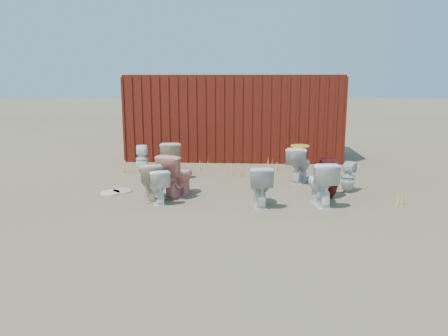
# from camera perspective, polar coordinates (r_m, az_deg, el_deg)

# --- Properties ---
(ground) EXTENTS (100.00, 100.00, 0.00)m
(ground) POSITION_cam_1_polar(r_m,az_deg,el_deg) (8.15, -0.28, -4.62)
(ground) COLOR brown
(ground) RESTS_ON ground
(shipping_container) EXTENTS (6.00, 2.40, 2.40)m
(shipping_container) POSITION_cam_1_polar(r_m,az_deg,el_deg) (13.07, 1.36, 6.76)
(shipping_container) COLOR #53110D
(shipping_container) RESTS_ON ground
(toilet_front_a) EXTENTS (0.59, 0.74, 0.66)m
(toilet_front_a) POSITION_cam_1_polar(r_m,az_deg,el_deg) (8.18, -8.66, -2.32)
(toilet_front_a) COLOR white
(toilet_front_a) RESTS_ON ground
(toilet_front_pink) EXTENTS (0.75, 0.96, 0.86)m
(toilet_front_pink) POSITION_cam_1_polar(r_m,az_deg,el_deg) (8.62, -6.13, -0.87)
(toilet_front_pink) COLOR pink
(toilet_front_pink) RESTS_ON ground
(toilet_front_c) EXTENTS (0.48, 0.77, 0.76)m
(toilet_front_c) POSITION_cam_1_polar(r_m,az_deg,el_deg) (7.93, 4.76, -2.28)
(toilet_front_c) COLOR silver
(toilet_front_c) RESTS_ON ground
(toilet_front_maroon) EXTENTS (0.39, 0.40, 0.76)m
(toilet_front_maroon) POSITION_cam_1_polar(r_m,az_deg,el_deg) (8.67, 13.62, -1.37)
(toilet_front_maroon) COLOR #550E12
(toilet_front_maroon) RESTS_ON ground
(toilet_front_e) EXTENTS (0.57, 0.87, 0.82)m
(toilet_front_e) POSITION_cam_1_polar(r_m,az_deg,el_deg) (8.14, 12.52, -1.93)
(toilet_front_e) COLOR white
(toilet_front_e) RESTS_ON ground
(toilet_back_a) EXTENTS (0.37, 0.37, 0.68)m
(toilet_back_a) POSITION_cam_1_polar(r_m,az_deg,el_deg) (10.93, -10.66, 1.13)
(toilet_back_a) COLOR white
(toilet_back_a) RESTS_ON ground
(toilet_back_beige_left) EXTENTS (0.61, 0.81, 0.73)m
(toilet_back_beige_left) POSITION_cam_1_polar(r_m,az_deg,el_deg) (8.44, -9.62, -1.67)
(toilet_back_beige_left) COLOR beige
(toilet_back_beige_left) RESTS_ON ground
(toilet_back_beige_right) EXTENTS (0.59, 0.90, 0.86)m
(toilet_back_beige_right) POSITION_cam_1_polar(r_m,az_deg,el_deg) (10.35, -6.90, 1.16)
(toilet_back_beige_right) COLOR beige
(toilet_back_beige_right) RESTS_ON ground
(toilet_back_yellowlid) EXTENTS (0.70, 0.90, 0.81)m
(toilet_back_yellowlid) POSITION_cam_1_polar(r_m,az_deg,el_deg) (9.90, 9.82, 0.47)
(toilet_back_yellowlid) COLOR white
(toilet_back_yellowlid) RESTS_ON ground
(toilet_back_e) EXTENTS (0.39, 0.39, 0.63)m
(toilet_back_e) POSITION_cam_1_polar(r_m,az_deg,el_deg) (9.23, 15.89, -1.16)
(toilet_back_e) COLOR silver
(toilet_back_e) RESTS_ON ground
(yellow_lid) EXTENTS (0.41, 0.51, 0.02)m
(yellow_lid) POSITION_cam_1_polar(r_m,az_deg,el_deg) (9.83, 9.90, 2.85)
(yellow_lid) COLOR gold
(yellow_lid) RESTS_ON toilet_back_yellowlid
(loose_tank) EXTENTS (0.52, 0.26, 0.35)m
(loose_tank) POSITION_cam_1_polar(r_m,az_deg,el_deg) (9.04, -7.04, -1.97)
(loose_tank) COLOR white
(loose_tank) RESTS_ON ground
(loose_lid_near) EXTENTS (0.48, 0.57, 0.02)m
(loose_lid_near) POSITION_cam_1_polar(r_m,az_deg,el_deg) (9.15, -14.64, -3.15)
(loose_lid_near) COLOR beige
(loose_lid_near) RESTS_ON ground
(loose_lid_far) EXTENTS (0.57, 0.59, 0.02)m
(loose_lid_far) POSITION_cam_1_polar(r_m,az_deg,el_deg) (9.26, -13.13, -2.90)
(loose_lid_far) COLOR tan
(loose_lid_far) RESTS_ON ground
(weed_clump_a) EXTENTS (0.36, 0.36, 0.32)m
(weed_clump_a) POSITION_cam_1_polar(r_m,az_deg,el_deg) (11.08, -12.82, 0.22)
(weed_clump_a) COLOR tan
(weed_clump_a) RESTS_ON ground
(weed_clump_b) EXTENTS (0.32, 0.32, 0.27)m
(weed_clump_b) POSITION_cam_1_polar(r_m,az_deg,el_deg) (10.43, 1.77, -0.32)
(weed_clump_b) COLOR tan
(weed_clump_b) RESTS_ON ground
(weed_clump_c) EXTENTS (0.36, 0.36, 0.31)m
(weed_clump_c) POSITION_cam_1_polar(r_m,az_deg,el_deg) (11.29, 13.52, 0.38)
(weed_clump_c) COLOR tan
(weed_clump_c) RESTS_ON ground
(weed_clump_d) EXTENTS (0.30, 0.30, 0.25)m
(weed_clump_d) POSITION_cam_1_polar(r_m,az_deg,el_deg) (11.23, -2.90, 0.46)
(weed_clump_d) COLOR tan
(weed_clump_d) RESTS_ON ground
(weed_clump_e) EXTENTS (0.34, 0.34, 0.29)m
(weed_clump_e) POSITION_cam_1_polar(r_m,az_deg,el_deg) (11.27, 6.46, 0.55)
(weed_clump_e) COLOR tan
(weed_clump_e) RESTS_ON ground
(weed_clump_f) EXTENTS (0.28, 0.28, 0.23)m
(weed_clump_f) POSITION_cam_1_polar(r_m,az_deg,el_deg) (8.55, 21.91, -3.92)
(weed_clump_f) COLOR tan
(weed_clump_f) RESTS_ON ground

